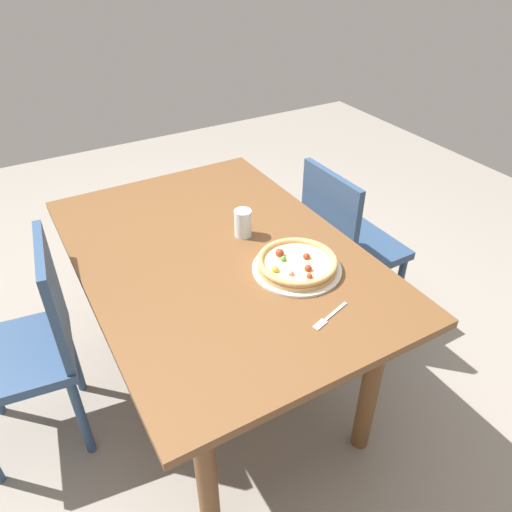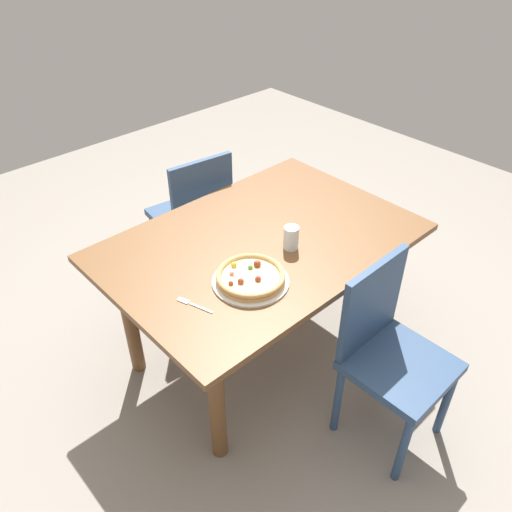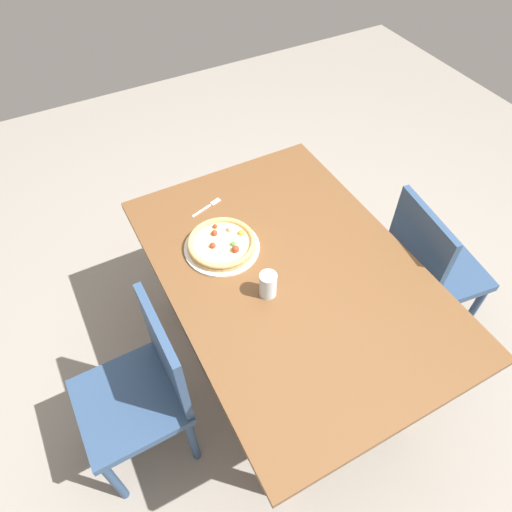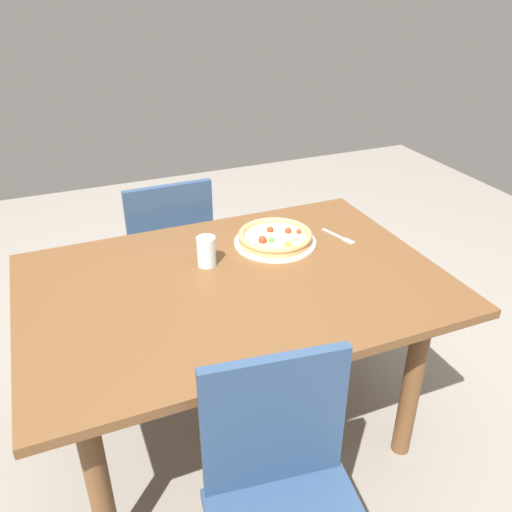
% 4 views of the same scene
% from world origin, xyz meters
% --- Properties ---
extents(ground_plane, '(6.00, 6.00, 0.00)m').
position_xyz_m(ground_plane, '(0.00, 0.00, 0.00)').
color(ground_plane, gray).
extents(dining_table, '(1.44, 0.99, 0.73)m').
position_xyz_m(dining_table, '(0.00, 0.00, 0.63)').
color(dining_table, brown).
rests_on(dining_table, ground).
extents(chair_near, '(0.40, 0.40, 0.88)m').
position_xyz_m(chair_near, '(0.08, -0.71, 0.48)').
color(chair_near, navy).
rests_on(chair_near, ground).
extents(chair_far, '(0.45, 0.45, 0.88)m').
position_xyz_m(chair_far, '(0.13, 0.71, 0.48)').
color(chair_far, navy).
rests_on(chair_far, ground).
extents(plate, '(0.32, 0.32, 0.01)m').
position_xyz_m(plate, '(-0.24, -0.20, 0.73)').
color(plate, silver).
rests_on(plate, dining_table).
extents(pizza, '(0.29, 0.29, 0.05)m').
position_xyz_m(pizza, '(-0.24, -0.20, 0.76)').
color(pizza, tan).
rests_on(pizza, plate).
extents(fork, '(0.06, 0.16, 0.00)m').
position_xyz_m(fork, '(-0.51, -0.14, 0.73)').
color(fork, silver).
rests_on(fork, dining_table).
extents(drinking_glass, '(0.07, 0.07, 0.11)m').
position_xyz_m(drinking_glass, '(0.05, -0.14, 0.78)').
color(drinking_glass, silver).
rests_on(drinking_glass, dining_table).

